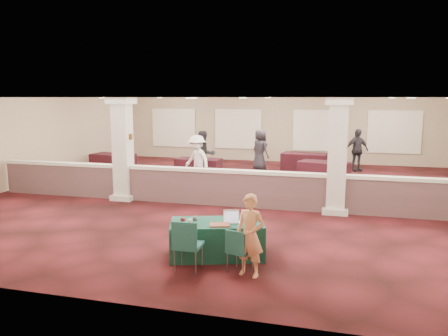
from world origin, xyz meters
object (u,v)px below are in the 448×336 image
(attendee_a, at_px, (204,155))
(woman, at_px, (250,235))
(far_table_back_center, at_px, (304,162))
(near_table, at_px, (217,239))
(far_table_front_center, at_px, (254,184))
(far_table_front_right, at_px, (407,192))
(attendee_d, at_px, (260,150))
(far_table_back_right, at_px, (324,172))
(attendee_c, at_px, (357,150))
(attendee_b, at_px, (197,160))
(far_table_front_left, at_px, (199,167))
(conf_chair_main, at_px, (238,247))
(far_table_back_left, at_px, (113,163))
(conf_chair_side, at_px, (187,242))

(attendee_a, bearing_deg, woman, -106.08)
(woman, distance_m, far_table_back_center, 11.81)
(attendee_a, bearing_deg, near_table, -109.31)
(far_table_front_center, distance_m, attendee_a, 3.19)
(far_table_front_right, distance_m, attendee_d, 7.23)
(far_table_back_right, distance_m, attendee_a, 4.67)
(woman, xyz_separation_m, attendee_d, (-1.88, 11.43, 0.16))
(woman, bearing_deg, near_table, 150.23)
(far_table_back_right, xyz_separation_m, attendee_c, (1.29, 2.80, 0.55))
(near_table, height_order, attendee_b, attendee_b)
(attendee_d, bearing_deg, far_table_front_left, 80.72)
(far_table_front_right, distance_m, far_table_back_right, 3.91)
(attendee_d, bearing_deg, conf_chair_main, 135.89)
(far_table_front_left, relative_size, far_table_back_left, 0.96)
(attendee_b, bearing_deg, far_table_back_center, 79.56)
(conf_chair_main, bearing_deg, far_table_front_right, 77.61)
(far_table_front_right, xyz_separation_m, attendee_a, (-7.16, 2.02, 0.63))
(near_table, relative_size, far_table_back_left, 1.00)
(far_table_back_center, bearing_deg, far_table_back_right, -67.69)
(conf_chair_main, bearing_deg, near_table, 146.98)
(conf_chair_main, xyz_separation_m, far_table_front_center, (-0.98, 6.63, -0.14))
(far_table_front_left, height_order, attendee_a, attendee_a)
(conf_chair_main, bearing_deg, attendee_b, 130.86)
(attendee_c, bearing_deg, conf_chair_main, -129.83)
(conf_chair_side, height_order, attendee_d, attendee_d)
(conf_chair_main, bearing_deg, far_table_back_right, 100.34)
(attendee_a, distance_m, attendee_d, 3.22)
(attendee_b, distance_m, attendee_c, 7.45)
(attendee_a, bearing_deg, far_table_back_center, 1.78)
(woman, xyz_separation_m, far_table_back_center, (0.04, 11.80, -0.36))
(far_table_back_left, bearing_deg, far_table_back_right, 0.00)
(far_table_front_right, xyz_separation_m, attendee_c, (-1.32, 5.70, 0.59))
(conf_chair_main, distance_m, far_table_back_left, 12.33)
(near_table, relative_size, far_table_front_right, 1.14)
(far_table_back_right, height_order, attendee_b, attendee_b)
(woman, relative_size, attendee_c, 0.82)
(attendee_a, bearing_deg, attendee_c, -6.31)
(attendee_a, height_order, attendee_c, attendee_a)
(near_table, bearing_deg, far_table_front_left, 92.83)
(conf_chair_main, relative_size, far_table_front_center, 0.47)
(conf_chair_side, relative_size, woman, 0.66)
(attendee_b, bearing_deg, near_table, -37.69)
(far_table_back_right, height_order, attendee_d, attendee_d)
(far_table_front_center, height_order, attendee_d, attendee_d)
(attendee_a, bearing_deg, far_table_back_right, -27.56)
(woman, height_order, far_table_front_center, woman)
(far_table_front_right, height_order, far_table_back_right, far_table_back_right)
(far_table_back_left, relative_size, attendee_c, 1.01)
(near_table, xyz_separation_m, far_table_back_center, (0.88, 11.01, 0.03))
(far_table_back_center, bearing_deg, woman, -90.17)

